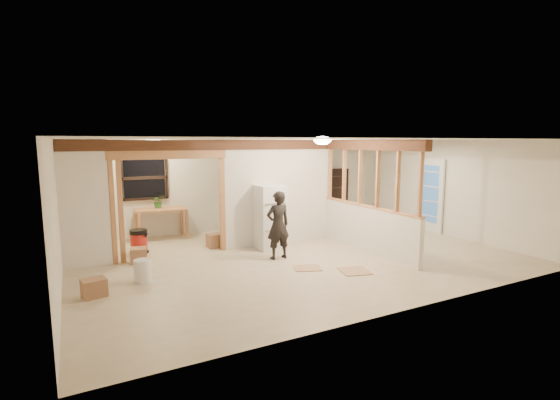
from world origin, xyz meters
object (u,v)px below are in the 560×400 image
woman (278,225)px  bookshelf (335,194)px  work_table (162,224)px  refrigerator (270,217)px  shop_vac (139,241)px

woman → bookshelf: 4.72m
work_table → bookshelf: size_ratio=0.78×
refrigerator → shop_vac: size_ratio=2.73×
work_table → shop_vac: 1.33m
bookshelf → work_table: bearing=-178.3°
work_table → shop_vac: work_table is taller
woman → work_table: (-1.83, 2.89, -0.32)m
refrigerator → bookshelf: size_ratio=0.91×
shop_vac → refrigerator: bearing=-18.6°
work_table → shop_vac: bearing=-114.4°
woman → shop_vac: bearing=-35.6°
woman → bookshelf: bookshelf is taller
woman → bookshelf: bearing=-140.2°
refrigerator → woman: bearing=-104.9°
bookshelf → shop_vac: bearing=-168.4°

